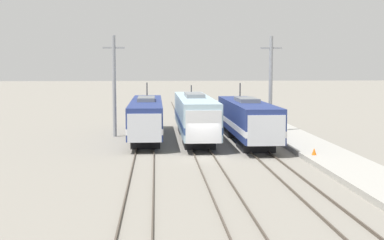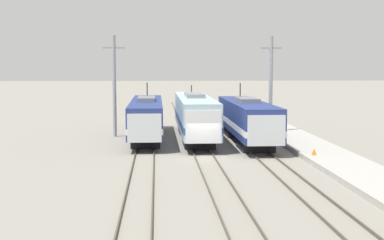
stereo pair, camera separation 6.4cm
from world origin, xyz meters
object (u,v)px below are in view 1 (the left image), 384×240
object	(u,v)px
catenary_tower_left	(114,85)
catenary_tower_right	(271,85)
locomotive_far_right	(247,120)
traffic_cone	(314,151)
locomotive_far_left	(146,118)
locomotive_center	(195,116)

from	to	relation	value
catenary_tower_left	catenary_tower_right	bearing A→B (deg)	0.00
locomotive_far_right	traffic_cone	distance (m)	9.82
locomotive_far_left	catenary_tower_right	bearing A→B (deg)	9.49
locomotive_far_left	catenary_tower_left	size ratio (longest dim) A/B	1.92
locomotive_far_left	traffic_cone	bearing A→B (deg)	-44.06
catenary_tower_left	traffic_cone	size ratio (longest dim) A/B	18.73
locomotive_center	catenary_tower_right	xyz separation A→B (m)	(7.64, 2.31, 2.81)
catenary_tower_left	traffic_cone	distance (m)	21.37
locomotive_center	traffic_cone	world-z (taller)	locomotive_center
catenary_tower_left	catenary_tower_right	xyz separation A→B (m)	(15.26, 0.00, 0.00)
locomotive_center	catenary_tower_left	bearing A→B (deg)	163.16
locomotive_far_right	traffic_cone	world-z (taller)	locomotive_far_right
catenary_tower_right	traffic_cone	xyz separation A→B (m)	(0.24, -14.03, -4.38)
locomotive_far_left	catenary_tower_left	world-z (taller)	catenary_tower_left
catenary_tower_left	traffic_cone	xyz separation A→B (m)	(15.51, -14.03, -4.38)
locomotive_far_right	catenary_tower_left	xyz separation A→B (m)	(-12.14, 4.92, 2.95)
catenary_tower_left	locomotive_far_left	bearing A→B (deg)	-33.21
locomotive_center	catenary_tower_right	bearing A→B (deg)	16.79
locomotive_far_right	catenary_tower_right	distance (m)	6.53
locomotive_center	locomotive_far_right	distance (m)	5.22
locomotive_far_left	catenary_tower_right	distance (m)	12.68
locomotive_far_right	catenary_tower_right	size ratio (longest dim) A/B	1.80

